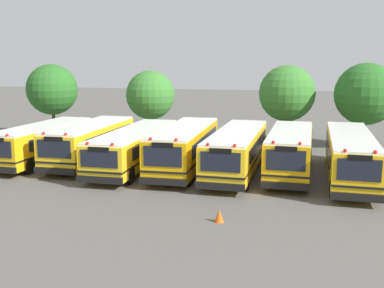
{
  "coord_description": "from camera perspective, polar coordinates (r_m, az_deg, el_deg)",
  "views": [
    {
      "loc": [
        7.07,
        -27.07,
        6.66
      ],
      "look_at": [
        0.39,
        0.0,
        1.6
      ],
      "focal_mm": 42.83,
      "sensor_mm": 36.0,
      "label": 1
    }
  ],
  "objects": [
    {
      "name": "tree_0",
      "position": [
        42.07,
        -16.98,
        6.43
      ],
      "size": [
        4.41,
        4.41,
        6.41
      ],
      "color": "#4C3823",
      "rests_on": "ground_plane"
    },
    {
      "name": "tree_2",
      "position": [
        38.47,
        11.72,
        6.12
      ],
      "size": [
        4.59,
        4.59,
        6.35
      ],
      "color": "#4C3823",
      "rests_on": "ground_plane"
    },
    {
      "name": "school_bus_2",
      "position": [
        29.33,
        -7.08,
        -0.28
      ],
      "size": [
        2.74,
        11.2,
        2.5
      ],
      "rotation": [
        0.0,
        0.0,
        3.16
      ],
      "color": "yellow",
      "rests_on": "ground_plane"
    },
    {
      "name": "school_bus_1",
      "position": [
        30.95,
        -12.52,
        0.31
      ],
      "size": [
        2.67,
        9.54,
        2.72
      ],
      "rotation": [
        0.0,
        0.0,
        3.15
      ],
      "color": "yellow",
      "rests_on": "ground_plane"
    },
    {
      "name": "school_bus_5",
      "position": [
        27.64,
        12.13,
        -0.81
      ],
      "size": [
        2.58,
        9.42,
        2.76
      ],
      "rotation": [
        0.0,
        0.0,
        3.12
      ],
      "color": "#EAA80C",
      "rests_on": "ground_plane"
    },
    {
      "name": "school_bus_3",
      "position": [
        28.31,
        -0.92,
        -0.28
      ],
      "size": [
        2.82,
        10.31,
        2.8
      ],
      "rotation": [
        0.0,
        0.0,
        3.17
      ],
      "color": "#EAA80C",
      "rests_on": "ground_plane"
    },
    {
      "name": "ground_plane",
      "position": [
        28.76,
        -0.77,
        -3.1
      ],
      "size": [
        160.0,
        160.0,
        0.0
      ],
      "primitive_type": "plane",
      "color": "#595651"
    },
    {
      "name": "school_bus_0",
      "position": [
        32.1,
        -18.07,
        0.3
      ],
      "size": [
        2.65,
        9.51,
        2.61
      ],
      "rotation": [
        0.0,
        0.0,
        3.12
      ],
      "color": "yellow",
      "rests_on": "ground_plane"
    },
    {
      "name": "tree_3",
      "position": [
        37.57,
        21.06,
        5.87
      ],
      "size": [
        4.75,
        4.75,
        6.56
      ],
      "color": "#4C3823",
      "rests_on": "ground_plane"
    },
    {
      "name": "school_bus_4",
      "position": [
        27.74,
        5.62,
        -0.67
      ],
      "size": [
        2.63,
        10.79,
        2.68
      ],
      "rotation": [
        0.0,
        0.0,
        3.13
      ],
      "color": "yellow",
      "rests_on": "ground_plane"
    },
    {
      "name": "tree_1",
      "position": [
        39.74,
        -5.29,
        6.09
      ],
      "size": [
        4.21,
        4.21,
        5.88
      ],
      "color": "#4C3823",
      "rests_on": "ground_plane"
    },
    {
      "name": "school_bus_6",
      "position": [
        27.5,
        19.08,
        -1.24
      ],
      "size": [
        2.61,
        11.22,
        2.72
      ],
      "rotation": [
        0.0,
        0.0,
        3.12
      ],
      "color": "yellow",
      "rests_on": "ground_plane"
    },
    {
      "name": "traffic_cone",
      "position": [
        19.46,
        3.4,
        -8.9
      ],
      "size": [
        0.41,
        0.41,
        0.54
      ],
      "primitive_type": "cone",
      "color": "#EA5914",
      "rests_on": "ground_plane"
    }
  ]
}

